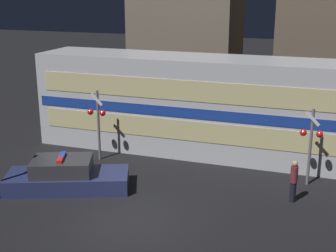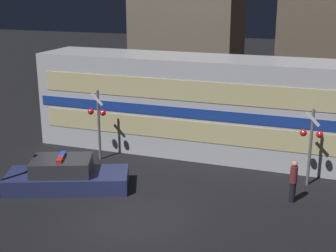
{
  "view_description": "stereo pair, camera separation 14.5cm",
  "coord_description": "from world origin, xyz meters",
  "px_view_note": "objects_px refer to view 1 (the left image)",
  "views": [
    {
      "loc": [
        5.83,
        -13.1,
        7.56
      ],
      "look_at": [
        -0.29,
        4.46,
        2.03
      ],
      "focal_mm": 50.0,
      "sensor_mm": 36.0,
      "label": 1
    },
    {
      "loc": [
        5.97,
        -13.05,
        7.56
      ],
      "look_at": [
        -0.29,
        4.46,
        2.03
      ],
      "focal_mm": 50.0,
      "sensor_mm": 36.0,
      "label": 2
    }
  ],
  "objects_px": {
    "police_car": "(66,177)",
    "crossing_signal_near": "(311,140)",
    "train": "(255,110)",
    "pedestrian": "(294,181)"
  },
  "relations": [
    {
      "from": "pedestrian",
      "to": "police_car",
      "type": "bearing_deg",
      "value": -168.39
    },
    {
      "from": "train",
      "to": "police_car",
      "type": "height_order",
      "value": "train"
    },
    {
      "from": "train",
      "to": "pedestrian",
      "type": "relative_size",
      "value": 13.04
    },
    {
      "from": "train",
      "to": "pedestrian",
      "type": "bearing_deg",
      "value": -62.72
    },
    {
      "from": "police_car",
      "to": "crossing_signal_near",
      "type": "distance_m",
      "value": 9.6
    },
    {
      "from": "police_car",
      "to": "crossing_signal_near",
      "type": "relative_size",
      "value": 1.61
    },
    {
      "from": "train",
      "to": "police_car",
      "type": "bearing_deg",
      "value": -136.66
    },
    {
      "from": "pedestrian",
      "to": "train",
      "type": "bearing_deg",
      "value": 117.28
    },
    {
      "from": "police_car",
      "to": "crossing_signal_near",
      "type": "xyz_separation_m",
      "value": [
        8.85,
        3.44,
        1.4
      ]
    },
    {
      "from": "pedestrian",
      "to": "crossing_signal_near",
      "type": "relative_size",
      "value": 0.51
    }
  ]
}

